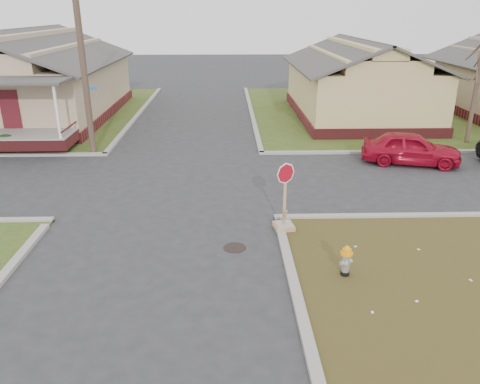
{
  "coord_description": "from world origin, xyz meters",
  "views": [
    {
      "loc": [
        2.02,
        -12.17,
        6.26
      ],
      "look_at": [
        2.39,
        1.0,
        1.1
      ],
      "focal_mm": 35.0,
      "sensor_mm": 36.0,
      "label": 1
    }
  ],
  "objects_px": {
    "utility_pole": "(81,49)",
    "fire_hydrant": "(346,259)",
    "red_sedan": "(411,148)",
    "stop_sign": "(284,215)"
  },
  "relations": [
    {
      "from": "stop_sign",
      "to": "red_sedan",
      "type": "height_order",
      "value": "stop_sign"
    },
    {
      "from": "utility_pole",
      "to": "red_sedan",
      "type": "distance_m",
      "value": 14.78
    },
    {
      "from": "fire_hydrant",
      "to": "red_sedan",
      "type": "distance_m",
      "value": 10.35
    },
    {
      "from": "fire_hydrant",
      "to": "stop_sign",
      "type": "distance_m",
      "value": 2.96
    },
    {
      "from": "utility_pole",
      "to": "fire_hydrant",
      "type": "relative_size",
      "value": 11.07
    },
    {
      "from": "stop_sign",
      "to": "red_sedan",
      "type": "bearing_deg",
      "value": 36.52
    },
    {
      "from": "fire_hydrant",
      "to": "utility_pole",
      "type": "bearing_deg",
      "value": 105.6
    },
    {
      "from": "fire_hydrant",
      "to": "stop_sign",
      "type": "xyz_separation_m",
      "value": [
        -1.23,
        2.69,
        0.01
      ]
    },
    {
      "from": "stop_sign",
      "to": "red_sedan",
      "type": "xyz_separation_m",
      "value": [
        6.2,
        6.38,
        0.19
      ]
    },
    {
      "from": "fire_hydrant",
      "to": "red_sedan",
      "type": "height_order",
      "value": "red_sedan"
    }
  ]
}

